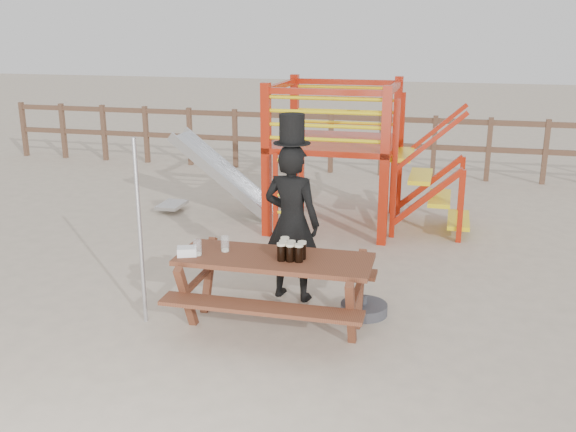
# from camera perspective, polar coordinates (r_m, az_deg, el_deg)

# --- Properties ---
(ground) EXTENTS (60.00, 60.00, 0.00)m
(ground) POSITION_cam_1_polar(r_m,az_deg,el_deg) (6.35, -3.77, -9.75)
(ground) COLOR #C1AE96
(ground) RESTS_ON ground
(back_fence) EXTENTS (15.09, 0.09, 1.20)m
(back_fence) POSITION_cam_1_polar(r_m,az_deg,el_deg) (12.70, 6.07, 7.00)
(back_fence) COLOR brown
(back_fence) RESTS_ON ground
(playground_fort) EXTENTS (4.71, 1.84, 2.10)m
(playground_fort) POSITION_cam_1_polar(r_m,az_deg,el_deg) (9.31, 3.73, 5.71)
(playground_fort) COLOR #AF210B
(playground_fort) RESTS_ON ground
(picnic_table) EXTENTS (1.86, 1.30, 0.71)m
(picnic_table) POSITION_cam_1_polar(r_m,az_deg,el_deg) (6.17, -1.21, -5.95)
(picnic_table) COLOR brown
(picnic_table) RESTS_ON ground
(man_with_hat) EXTENTS (0.67, 0.50, 1.97)m
(man_with_hat) POSITION_cam_1_polar(r_m,az_deg,el_deg) (6.68, 0.34, -0.22)
(man_with_hat) COLOR black
(man_with_hat) RESTS_ON ground
(metal_pole) EXTENTS (0.04, 0.04, 1.84)m
(metal_pole) POSITION_cam_1_polar(r_m,az_deg,el_deg) (6.25, -13.02, -1.50)
(metal_pole) COLOR #B2B2B7
(metal_pole) RESTS_ON ground
(parasol_base) EXTENTS (0.47, 0.47, 0.20)m
(parasol_base) POSITION_cam_1_polar(r_m,az_deg,el_deg) (6.61, 6.76, -8.19)
(parasol_base) COLOR #3D3D42
(parasol_base) RESTS_ON ground
(paper_bag) EXTENTS (0.22, 0.20, 0.08)m
(paper_bag) POSITION_cam_1_polar(r_m,az_deg,el_deg) (6.17, -8.98, -3.12)
(paper_bag) COLOR white
(paper_bag) RESTS_ON picnic_table
(stout_pints) EXTENTS (0.27, 0.26, 0.17)m
(stout_pints) POSITION_cam_1_polar(r_m,az_deg,el_deg) (5.99, 0.20, -3.06)
(stout_pints) COLOR black
(stout_pints) RESTS_ON picnic_table
(empty_glasses) EXTENTS (0.30, 0.25, 0.15)m
(empty_glasses) POSITION_cam_1_polar(r_m,az_deg,el_deg) (6.19, -6.83, -2.69)
(empty_glasses) COLOR silver
(empty_glasses) RESTS_ON picnic_table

